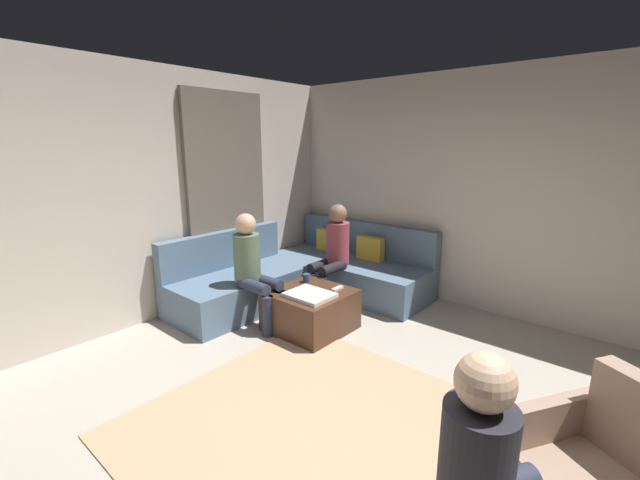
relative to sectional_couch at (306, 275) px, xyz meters
name	(u,v)px	position (x,y,z in m)	size (l,w,h in m)	color
ground_plane	(349,469)	(2.08, -1.88, -0.33)	(6.00, 6.00, 0.10)	#B2A899
wall_back	(514,196)	(2.08, 1.06, 1.07)	(6.00, 0.12, 2.70)	beige
wall_left	(114,200)	(-0.86, -1.88, 1.07)	(0.12, 6.00, 2.70)	beige
curtain_panel	(228,198)	(-0.76, -0.58, 0.97)	(0.06, 1.10, 2.50)	#726659
area_rug	(334,438)	(1.88, -1.78, -0.27)	(2.60, 2.20, 0.01)	tan
sectional_couch	(306,275)	(0.00, 0.00, 0.00)	(2.10, 2.55, 0.87)	slate
ottoman	(311,310)	(0.68, -0.67, -0.07)	(0.76, 0.76, 0.42)	#4C2D1E
folded_blanket	(310,295)	(0.78, -0.79, 0.16)	(0.44, 0.36, 0.04)	white
coffee_mug	(306,278)	(0.46, -0.49, 0.19)	(0.08, 0.08, 0.10)	#334C72
game_remote	(337,288)	(0.86, -0.45, 0.15)	(0.05, 0.15, 0.02)	white
person_on_couch_back	(333,250)	(0.39, 0.06, 0.38)	(0.30, 0.60, 1.20)	black
person_on_couch_side	(253,266)	(0.15, -0.97, 0.38)	(0.60, 0.30, 1.20)	#2D3347
person_on_armchair	(495,474)	(2.96, -2.13, 0.36)	(0.49, 0.59, 1.18)	#2D3347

